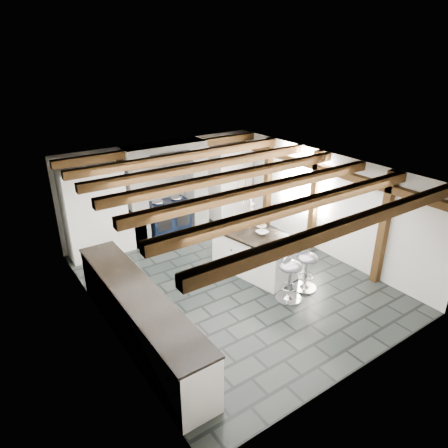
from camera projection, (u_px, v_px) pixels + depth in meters
ground at (231, 282)px, 8.02m from camera, size 6.00×6.00×0.00m
room_shell at (169, 217)px, 8.34m from camera, size 6.00×6.03×6.00m
range_cooker at (168, 218)px, 9.85m from camera, size 1.00×0.63×0.99m
kitchen_island at (255, 252)px, 8.23m from camera, size 1.24×1.89×1.15m
bar_stool_near at (306, 264)px, 7.59m from camera, size 0.53×0.53×0.86m
bar_stool_far at (289, 273)px, 7.25m from camera, size 0.58×0.58×0.90m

